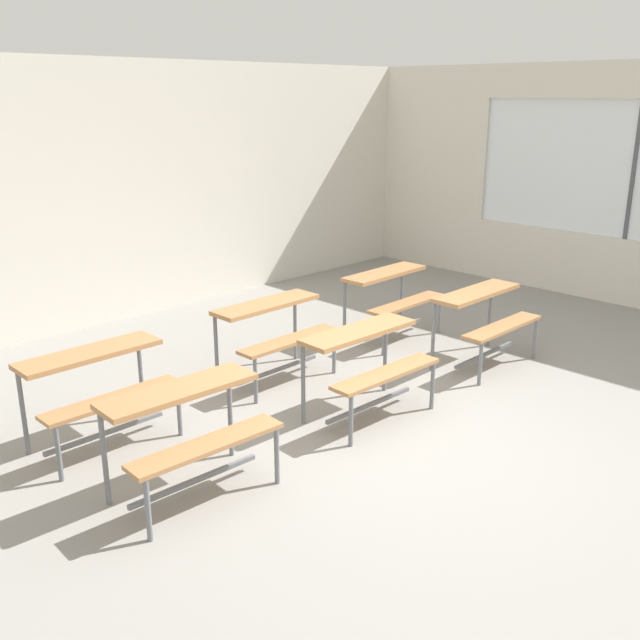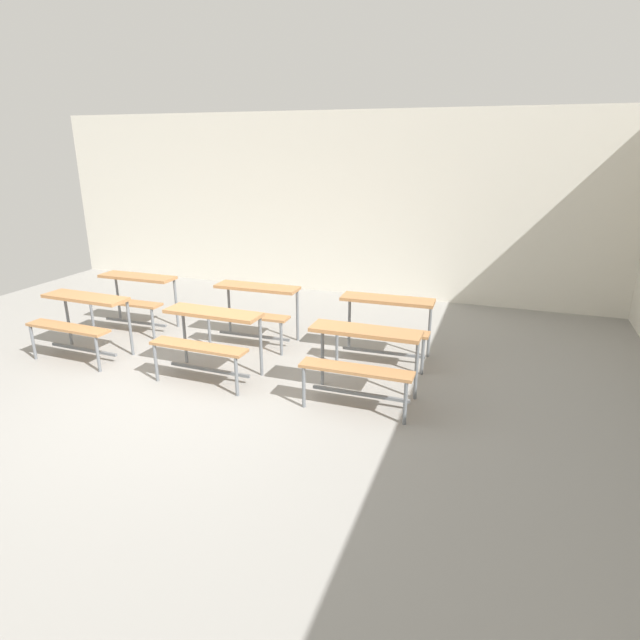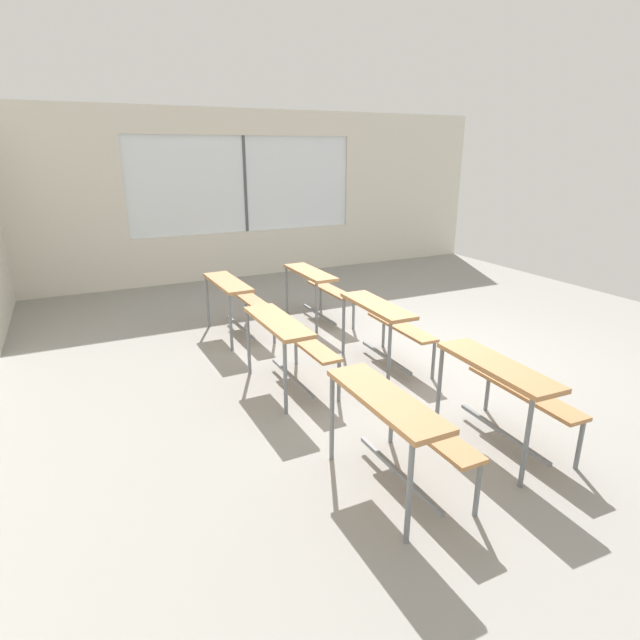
% 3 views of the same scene
% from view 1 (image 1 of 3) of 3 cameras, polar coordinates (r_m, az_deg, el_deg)
% --- Properties ---
extents(ground, '(10.00, 9.00, 0.05)m').
position_cam_1_polar(ground, '(5.70, 6.95, -9.97)').
color(ground, gray).
extents(wall_back, '(10.00, 0.12, 3.00)m').
position_cam_1_polar(wall_back, '(8.64, -16.97, 9.62)').
color(wall_back, silver).
rests_on(wall_back, ground).
extents(desk_bench_r0c0, '(1.12, 0.64, 0.74)m').
position_cam_1_polar(desk_bench_r0c0, '(4.83, -10.51, -7.70)').
color(desk_bench_r0c0, '#A87547').
rests_on(desk_bench_r0c0, ground).
extents(desk_bench_r0c1, '(1.12, 0.62, 0.74)m').
position_cam_1_polar(desk_bench_r0c1, '(5.89, 3.88, -2.64)').
color(desk_bench_r0c1, '#A87547').
rests_on(desk_bench_r0c1, ground).
extents(desk_bench_r0c2, '(1.10, 0.59, 0.74)m').
position_cam_1_polar(desk_bench_r0c2, '(7.21, 13.14, 0.78)').
color(desk_bench_r0c2, '#A87547').
rests_on(desk_bench_r0c2, ground).
extents(desk_bench_r1c0, '(1.10, 0.59, 0.74)m').
position_cam_1_polar(desk_bench_r1c0, '(5.65, -17.40, -4.36)').
color(desk_bench_r1c0, '#A87547').
rests_on(desk_bench_r1c0, ground).
extents(desk_bench_r1c1, '(1.11, 0.60, 0.74)m').
position_cam_1_polar(desk_bench_r1c1, '(6.65, -3.69, -0.23)').
color(desk_bench_r1c1, '#A87547').
rests_on(desk_bench_r1c1, ground).
extents(desk_bench_r1c2, '(1.11, 0.62, 0.74)m').
position_cam_1_polar(desk_bench_r1c2, '(7.83, 5.81, 2.51)').
color(desk_bench_r1c2, '#A87547').
rests_on(desk_bench_r1c2, ground).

